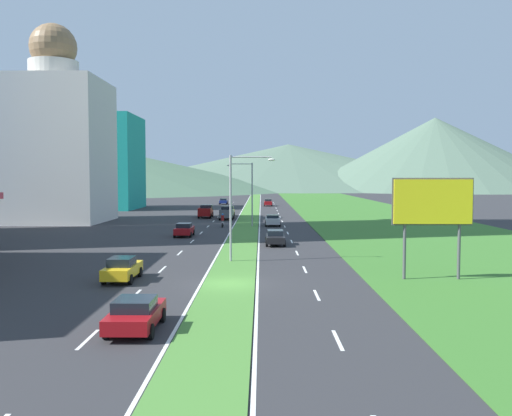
{
  "coord_description": "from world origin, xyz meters",
  "views": [
    {
      "loc": [
        1.98,
        -33.58,
        6.66
      ],
      "look_at": [
        1.37,
        30.7,
        2.96
      ],
      "focal_mm": 38.62,
      "sensor_mm": 36.0,
      "label": 1
    }
  ],
  "objects_px": {
    "car_2": "(268,202)",
    "motorcycle_rider": "(223,221)",
    "car_3": "(223,201)",
    "car_5": "(136,314)",
    "pickup_truck_1": "(227,213)",
    "car_0": "(122,269)",
    "car_1": "(273,220)",
    "street_lamp_near": "(236,199)",
    "car_4": "(184,230)",
    "street_lamp_mid": "(249,189)",
    "car_7": "(275,237)",
    "billboard_roadside": "(433,206)",
    "car_6": "(228,212)",
    "pickup_truck_0": "(206,211)"
  },
  "relations": [
    {
      "from": "car_4",
      "to": "pickup_truck_1",
      "type": "bearing_deg",
      "value": -7.49
    },
    {
      "from": "street_lamp_mid",
      "to": "car_3",
      "type": "height_order",
      "value": "street_lamp_mid"
    },
    {
      "from": "car_0",
      "to": "car_3",
      "type": "relative_size",
      "value": 1.09
    },
    {
      "from": "pickup_truck_0",
      "to": "car_4",
      "type": "bearing_deg",
      "value": -179.15
    },
    {
      "from": "street_lamp_mid",
      "to": "pickup_truck_0",
      "type": "xyz_separation_m",
      "value": [
        -7.35,
        15.98,
        -3.98
      ]
    },
    {
      "from": "car_4",
      "to": "motorcycle_rider",
      "type": "distance_m",
      "value": 11.72
    },
    {
      "from": "car_3",
      "to": "motorcycle_rider",
      "type": "relative_size",
      "value": 2.0
    },
    {
      "from": "billboard_roadside",
      "to": "car_1",
      "type": "relative_size",
      "value": 1.46
    },
    {
      "from": "car_6",
      "to": "street_lamp_near",
      "type": "bearing_deg",
      "value": -175.83
    },
    {
      "from": "car_5",
      "to": "billboard_roadside",
      "type": "bearing_deg",
      "value": -54.5
    },
    {
      "from": "car_4",
      "to": "street_lamp_mid",
      "type": "bearing_deg",
      "value": -29.87
    },
    {
      "from": "car_1",
      "to": "car_7",
      "type": "height_order",
      "value": "car_1"
    },
    {
      "from": "street_lamp_near",
      "to": "pickup_truck_1",
      "type": "bearing_deg",
      "value": 94.57
    },
    {
      "from": "car_5",
      "to": "car_6",
      "type": "height_order",
      "value": "car_6"
    },
    {
      "from": "street_lamp_mid",
      "to": "car_2",
      "type": "xyz_separation_m",
      "value": [
        3.17,
        50.92,
        -4.17
      ]
    },
    {
      "from": "car_3",
      "to": "street_lamp_near",
      "type": "bearing_deg",
      "value": -175.41
    },
    {
      "from": "car_0",
      "to": "car_1",
      "type": "distance_m",
      "value": 40.6
    },
    {
      "from": "car_3",
      "to": "car_5",
      "type": "height_order",
      "value": "car_5"
    },
    {
      "from": "street_lamp_near",
      "to": "pickup_truck_0",
      "type": "relative_size",
      "value": 1.54
    },
    {
      "from": "billboard_roadside",
      "to": "car_4",
      "type": "xyz_separation_m",
      "value": [
        -19.5,
        25.62,
        -4.04
      ]
    },
    {
      "from": "car_2",
      "to": "motorcycle_rider",
      "type": "xyz_separation_m",
      "value": [
        -6.61,
        -51.8,
        -0.05
      ]
    },
    {
      "from": "car_1",
      "to": "motorcycle_rider",
      "type": "relative_size",
      "value": 2.25
    },
    {
      "from": "car_7",
      "to": "billboard_roadside",
      "type": "bearing_deg",
      "value": 27.71
    },
    {
      "from": "street_lamp_near",
      "to": "car_5",
      "type": "bearing_deg",
      "value": -100.36
    },
    {
      "from": "street_lamp_near",
      "to": "billboard_roadside",
      "type": "relative_size",
      "value": 1.26
    },
    {
      "from": "car_1",
      "to": "car_4",
      "type": "xyz_separation_m",
      "value": [
        -10.1,
        -13.29,
        -0.0
      ]
    },
    {
      "from": "street_lamp_near",
      "to": "car_6",
      "type": "bearing_deg",
      "value": 94.17
    },
    {
      "from": "car_4",
      "to": "motorcycle_rider",
      "type": "height_order",
      "value": "motorcycle_rider"
    },
    {
      "from": "car_5",
      "to": "car_6",
      "type": "xyz_separation_m",
      "value": [
        -0.07,
        68.23,
        0.04
      ]
    },
    {
      "from": "pickup_truck_0",
      "to": "motorcycle_rider",
      "type": "relative_size",
      "value": 2.7
    },
    {
      "from": "street_lamp_near",
      "to": "car_2",
      "type": "xyz_separation_m",
      "value": [
        3.47,
        81.1,
        -4.1
      ]
    },
    {
      "from": "pickup_truck_1",
      "to": "motorcycle_rider",
      "type": "bearing_deg",
      "value": -178.86
    },
    {
      "from": "car_0",
      "to": "car_4",
      "type": "bearing_deg",
      "value": -0.72
    },
    {
      "from": "pickup_truck_0",
      "to": "street_lamp_mid",
      "type": "bearing_deg",
      "value": -155.31
    },
    {
      "from": "car_2",
      "to": "car_3",
      "type": "bearing_deg",
      "value": -124.29
    },
    {
      "from": "car_5",
      "to": "motorcycle_rider",
      "type": "distance_m",
      "value": 48.49
    },
    {
      "from": "car_0",
      "to": "car_4",
      "type": "relative_size",
      "value": 1.04
    },
    {
      "from": "street_lamp_mid",
      "to": "pickup_truck_0",
      "type": "bearing_deg",
      "value": 114.69
    },
    {
      "from": "street_lamp_mid",
      "to": "car_7",
      "type": "xyz_separation_m",
      "value": [
        3.0,
        -19.47,
        -4.23
      ]
    },
    {
      "from": "car_4",
      "to": "car_5",
      "type": "distance_m",
      "value": 37.43
    },
    {
      "from": "car_4",
      "to": "car_6",
      "type": "height_order",
      "value": "car_6"
    },
    {
      "from": "car_7",
      "to": "pickup_truck_0",
      "type": "bearing_deg",
      "value": -163.73
    },
    {
      "from": "street_lamp_mid",
      "to": "motorcycle_rider",
      "type": "distance_m",
      "value": 5.51
    },
    {
      "from": "car_3",
      "to": "pickup_truck_1",
      "type": "xyz_separation_m",
      "value": [
        3.68,
        -45.68,
        0.25
      ]
    },
    {
      "from": "car_7",
      "to": "pickup_truck_1",
      "type": "distance_m",
      "value": 32.61
    },
    {
      "from": "car_5",
      "to": "pickup_truck_1",
      "type": "height_order",
      "value": "pickup_truck_1"
    },
    {
      "from": "street_lamp_near",
      "to": "car_7",
      "type": "bearing_deg",
      "value": 72.88
    },
    {
      "from": "car_3",
      "to": "car_6",
      "type": "bearing_deg",
      "value": -174.89
    },
    {
      "from": "car_0",
      "to": "pickup_truck_0",
      "type": "height_order",
      "value": "pickup_truck_0"
    },
    {
      "from": "street_lamp_near",
      "to": "car_3",
      "type": "distance_m",
      "value": 88.68
    }
  ]
}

